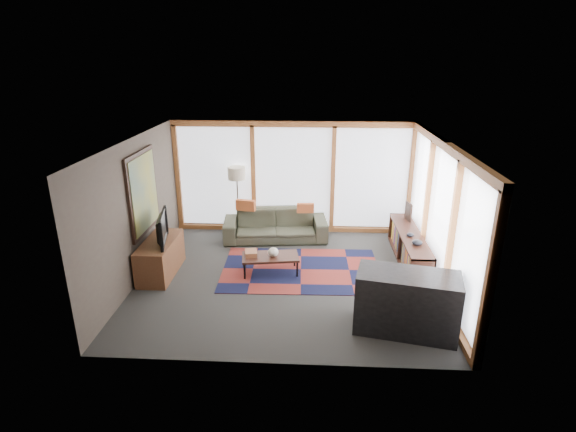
# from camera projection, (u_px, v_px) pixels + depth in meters

# --- Properties ---
(ground) EXTENTS (5.50, 5.50, 0.00)m
(ground) POSITION_uv_depth(u_px,v_px,m) (287.00, 278.00, 8.49)
(ground) COLOR #2D2C2B
(ground) RESTS_ON ground
(room_envelope) EXTENTS (5.52, 5.02, 2.62)m
(room_envelope) POSITION_uv_depth(u_px,v_px,m) (315.00, 192.00, 8.46)
(room_envelope) COLOR #433832
(room_envelope) RESTS_ON ground
(rug) EXTENTS (3.10, 2.04, 0.01)m
(rug) POSITION_uv_depth(u_px,v_px,m) (301.00, 270.00, 8.80)
(rug) COLOR maroon
(rug) RESTS_ON ground
(sofa) EXTENTS (2.39, 1.14, 0.67)m
(sofa) POSITION_uv_depth(u_px,v_px,m) (275.00, 225.00, 10.16)
(sofa) COLOR #36392B
(sofa) RESTS_ON ground
(pillow_left) EXTENTS (0.45, 0.20, 0.24)m
(pillow_left) POSITION_uv_depth(u_px,v_px,m) (246.00, 205.00, 10.06)
(pillow_left) COLOR #B65529
(pillow_left) RESTS_ON sofa
(pillow_right) EXTENTS (0.39, 0.14, 0.21)m
(pillow_right) POSITION_uv_depth(u_px,v_px,m) (305.00, 208.00, 9.93)
(pillow_right) COLOR #B65529
(pillow_right) RESTS_ON sofa
(floor_lamp) EXTENTS (0.40, 0.40, 1.61)m
(floor_lamp) POSITION_uv_depth(u_px,v_px,m) (238.00, 201.00, 10.31)
(floor_lamp) COLOR #2E2016
(floor_lamp) RESTS_ON ground
(coffee_table) EXTENTS (1.14, 0.69, 0.36)m
(coffee_table) POSITION_uv_depth(u_px,v_px,m) (270.00, 264.00, 8.63)
(coffee_table) COLOR black
(coffee_table) RESTS_ON ground
(book_stack) EXTENTS (0.27, 0.31, 0.09)m
(book_stack) POSITION_uv_depth(u_px,v_px,m) (251.00, 253.00, 8.57)
(book_stack) COLOR #945837
(book_stack) RESTS_ON coffee_table
(vase) EXTENTS (0.24, 0.24, 0.17)m
(vase) POSITION_uv_depth(u_px,v_px,m) (273.00, 252.00, 8.52)
(vase) COLOR #F0E4D0
(vase) RESTS_ON coffee_table
(bookshelf) EXTENTS (0.44, 2.42, 0.60)m
(bookshelf) POSITION_uv_depth(u_px,v_px,m) (409.00, 247.00, 9.08)
(bookshelf) COLOR black
(bookshelf) RESTS_ON ground
(bowl_a) EXTENTS (0.24, 0.24, 0.10)m
(bowl_a) POSITION_uv_depth(u_px,v_px,m) (417.00, 242.00, 8.42)
(bowl_a) COLOR black
(bowl_a) RESTS_ON bookshelf
(bowl_b) EXTENTS (0.17, 0.17, 0.07)m
(bowl_b) POSITION_uv_depth(u_px,v_px,m) (410.00, 235.00, 8.82)
(bowl_b) COLOR black
(bowl_b) RESTS_ON bookshelf
(shelf_picture) EXTENTS (0.10, 0.30, 0.39)m
(shelf_picture) POSITION_uv_depth(u_px,v_px,m) (408.00, 212.00, 9.63)
(shelf_picture) COLOR black
(shelf_picture) RESTS_ON bookshelf
(tv_console) EXTENTS (0.56, 1.34, 0.67)m
(tv_console) POSITION_uv_depth(u_px,v_px,m) (160.00, 257.00, 8.55)
(tv_console) COLOR #602B18
(tv_console) RESTS_ON ground
(television) EXTENTS (0.33, 0.98, 0.56)m
(television) POSITION_uv_depth(u_px,v_px,m) (158.00, 228.00, 8.30)
(television) COLOR black
(television) RESTS_ON tv_console
(bar_counter) EXTENTS (1.61, 0.99, 0.95)m
(bar_counter) POSITION_uv_depth(u_px,v_px,m) (407.00, 303.00, 6.73)
(bar_counter) COLOR black
(bar_counter) RESTS_ON ground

